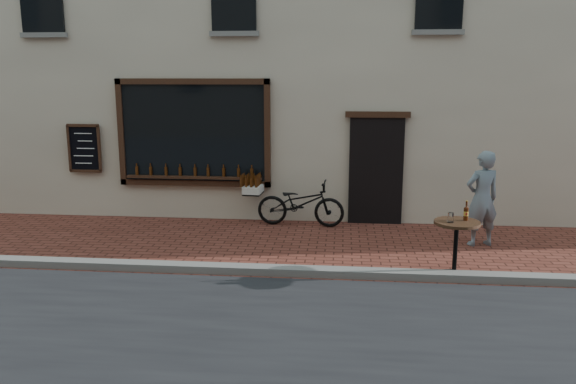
{
  "coord_description": "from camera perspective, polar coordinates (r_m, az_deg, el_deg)",
  "views": [
    {
      "loc": [
        1.22,
        -8.03,
        3.03
      ],
      "look_at": [
        0.31,
        1.2,
        1.1
      ],
      "focal_mm": 35.0,
      "sensor_mm": 36.0,
      "label": 1
    }
  ],
  "objects": [
    {
      "name": "cargo_bicycle",
      "position": [
        11.47,
        1.1,
        -1.09
      ],
      "size": [
        2.15,
        0.75,
        1.0
      ],
      "rotation": [
        0.0,
        0.0,
        1.5
      ],
      "color": "black",
      "rests_on": "ground"
    },
    {
      "name": "kerb",
      "position": [
        8.83,
        -2.64,
        -7.91
      ],
      "size": [
        90.0,
        0.25,
        0.12
      ],
      "primitive_type": "cube",
      "color": "slate",
      "rests_on": "ground"
    },
    {
      "name": "pedestrian",
      "position": [
        10.64,
        19.11,
        -0.63
      ],
      "size": [
        0.73,
        0.59,
        1.73
      ],
      "primitive_type": "imported",
      "rotation": [
        0.0,
        0.0,
        3.46
      ],
      "color": "slate",
      "rests_on": "ground"
    },
    {
      "name": "bistro_table",
      "position": [
        8.89,
        16.73,
        -4.43
      ],
      "size": [
        0.69,
        0.69,
        1.18
      ],
      "color": "black",
      "rests_on": "ground"
    },
    {
      "name": "ground",
      "position": [
        8.67,
        -2.82,
        -8.72
      ],
      "size": [
        90.0,
        90.0,
        0.0
      ],
      "primitive_type": "plane",
      "color": "#5B281D",
      "rests_on": "ground"
    }
  ]
}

